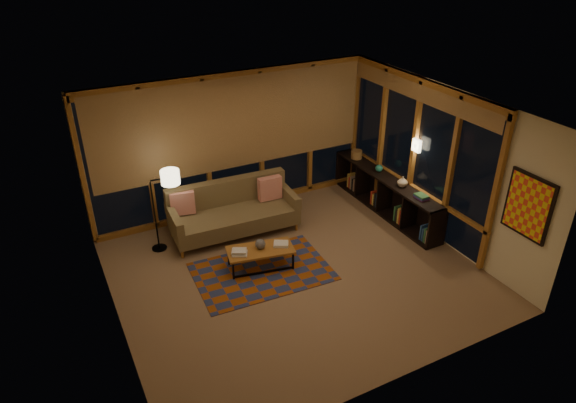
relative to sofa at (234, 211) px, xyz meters
name	(u,v)px	position (x,y,z in m)	size (l,w,h in m)	color
floor	(296,273)	(0.41, -1.58, -0.46)	(5.50, 5.00, 0.01)	#896E56
ceiling	(297,112)	(0.41, -1.58, 2.24)	(5.50, 5.00, 0.01)	beige
walls	(296,199)	(0.41, -1.58, 0.89)	(5.51, 5.01, 2.70)	beige
window_wall_back	(235,144)	(0.41, 0.85, 0.89)	(5.30, 0.16, 2.60)	#A76724
window_wall_right	(412,152)	(3.09, -0.98, 0.89)	(0.16, 3.70, 2.60)	#A76724
wall_art	(528,206)	(3.12, -3.43, 0.99)	(0.06, 0.74, 0.94)	#EB3E25
wall_sconce	(417,145)	(3.03, -1.13, 1.09)	(0.12, 0.18, 0.22)	#FFEDBA
sofa	(234,211)	(0.00, 0.00, 0.00)	(2.23, 0.90, 0.91)	brown
pillow_left	(183,204)	(-0.83, 0.29, 0.21)	(0.42, 0.14, 0.42)	red
pillow_right	(270,189)	(0.76, 0.10, 0.22)	(0.43, 0.14, 0.43)	red
area_rug	(262,271)	(-0.06, -1.30, -0.45)	(2.14, 1.43, 0.01)	#893E10
coffee_table	(261,258)	(-0.03, -1.18, -0.28)	(1.07, 0.49, 0.36)	#A76724
book_stack_a	(239,252)	(-0.37, -1.15, -0.07)	(0.24, 0.19, 0.07)	silver
book_stack_b	(281,243)	(0.32, -1.22, -0.07)	(0.27, 0.21, 0.05)	silver
ceramic_pot	(260,244)	(-0.01, -1.16, -0.02)	(0.17, 0.17, 0.17)	#28282B
floor_lamp	(154,213)	(-1.35, 0.13, 0.26)	(0.48, 0.31, 1.43)	black
bookshelf	(385,194)	(2.90, -0.58, -0.09)	(0.40, 2.94, 0.74)	black
basket	(357,154)	(2.88, 0.42, 0.36)	(0.22, 0.22, 0.17)	olive
teal_bowl	(379,168)	(2.90, -0.32, 0.35)	(0.14, 0.14, 0.14)	#207261
vase	(403,181)	(2.90, -1.03, 0.38)	(0.19, 0.19, 0.20)	tan
shelf_book_stack	(421,197)	(2.90, -1.55, 0.31)	(0.16, 0.23, 0.07)	silver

